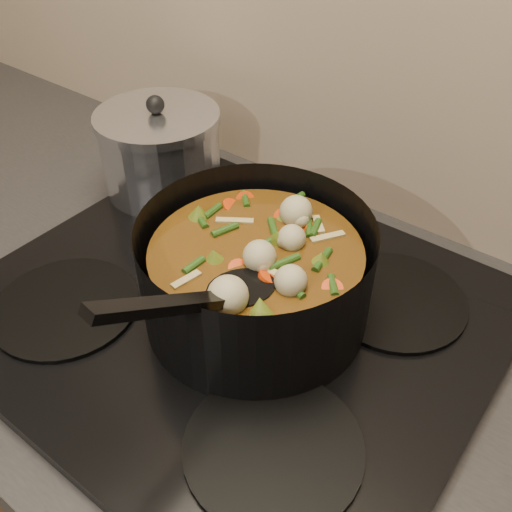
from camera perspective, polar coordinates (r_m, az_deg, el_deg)
The scene contains 4 objects.
counter at distance 1.10m, azimuth -1.75°, elevation -22.57°, with size 2.64×0.64×0.91m.
stovetop at distance 0.73m, azimuth -2.47°, elevation -5.38°, with size 0.62×0.54×0.03m.
stockpot at distance 0.66m, azimuth -0.01°, elevation -2.03°, with size 0.34×0.40×0.20m.
saucepan at distance 0.91m, azimuth -9.50°, elevation 10.32°, with size 0.19×0.19×0.16m.
Camera 1 is at (0.33, 1.54, 1.44)m, focal length 40.00 mm.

